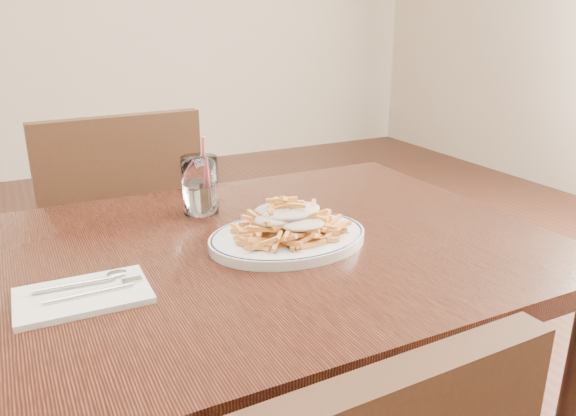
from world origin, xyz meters
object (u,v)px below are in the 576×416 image
table (234,286)px  water_glass (200,188)px  loaded_fries (288,217)px  fries_plate (288,238)px  chair_far (121,248)px

table → water_glass: 0.25m
table → loaded_fries: size_ratio=5.16×
table → loaded_fries: (0.10, -0.02, 0.13)m
fries_plate → loaded_fries: size_ratio=1.62×
table → loaded_fries: 0.17m
table → chair_far: 0.67m
table → fries_plate: 0.14m
table → water_glass: bearing=86.6°
table → fries_plate: fries_plate is taller
table → water_glass: water_glass is taller
chair_far → loaded_fries: bearing=-73.6°
fries_plate → water_glass: size_ratio=2.24×
table → loaded_fries: loaded_fries is taller
chair_far → water_glass: same height
fries_plate → water_glass: bearing=110.5°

